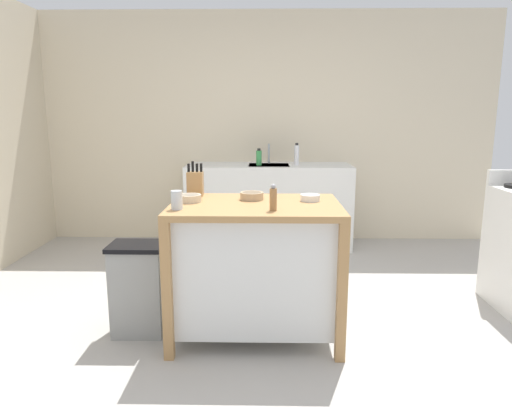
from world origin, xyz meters
The scene contains 14 objects.
ground_plane centered at (0.00, 0.00, 0.00)m, with size 6.20×6.20×0.00m, color #ADA8A0.
wall_back centered at (0.00, 2.55, 1.30)m, with size 5.20×0.10×2.60m, color beige.
kitchen_island centered at (-0.08, 0.06, 0.51)m, with size 1.10×0.76×0.91m.
knife_block centered at (-0.52, 0.34, 1.00)m, with size 0.11×0.09×0.25m.
bowl_ceramic_small centered at (0.28, 0.15, 0.93)m, with size 0.13×0.13×0.04m.
bowl_ceramic_wide centered at (-0.11, 0.19, 0.93)m, with size 0.16×0.16×0.05m.
bowl_stoneware_deep centered at (-0.52, 0.11, 0.93)m, with size 0.15×0.15×0.05m.
drinking_cup centered at (-0.56, -0.13, 0.96)m, with size 0.07×0.07×0.12m.
pepper_grinder centered at (0.03, -0.16, 0.98)m, with size 0.04×0.04×0.16m.
trash_bin centered at (-0.88, 0.06, 0.32)m, with size 0.36×0.28×0.63m.
sink_counter centered at (0.02, 2.20, 0.46)m, with size 1.81×0.60×0.92m.
sink_faucet centered at (0.02, 2.34, 1.03)m, with size 0.02×0.02×0.22m.
bottle_dish_soap centered at (-0.09, 2.13, 1.00)m, with size 0.06×0.06×0.18m.
bottle_spray_cleaner centered at (0.32, 2.16, 1.03)m, with size 0.05×0.05×0.24m.
Camera 1 is at (-0.02, -2.89, 1.49)m, focal length 32.48 mm.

